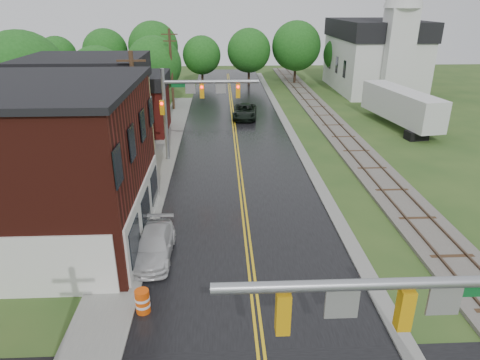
{
  "coord_description": "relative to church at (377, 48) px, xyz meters",
  "views": [
    {
      "loc": [
        -1.31,
        -5.49,
        11.88
      ],
      "look_at": [
        -0.41,
        14.31,
        3.5
      ],
      "focal_mm": 32.0,
      "sensor_mm": 36.0,
      "label": 1
    }
  ],
  "objects": [
    {
      "name": "main_road",
      "position": [
        -20.0,
        -23.74,
        -5.83
      ],
      "size": [
        10.0,
        90.0,
        0.02
      ],
      "primitive_type": "cube",
      "color": "black",
      "rests_on": "ground"
    },
    {
      "name": "curb_right",
      "position": [
        -14.6,
        -18.74,
        -5.83
      ],
      "size": [
        0.8,
        70.0,
        0.12
      ],
      "primitive_type": "cube",
      "color": "gray",
      "rests_on": "ground"
    },
    {
      "name": "sidewalk_left",
      "position": [
        -26.2,
        -28.74,
        -5.83
      ],
      "size": [
        2.4,
        50.0,
        0.12
      ],
      "primitive_type": "cube",
      "color": "gray",
      "rests_on": "ground"
    },
    {
      "name": "yellow_house",
      "position": [
        -31.0,
        -27.74,
        -2.63
      ],
      "size": [
        8.0,
        7.0,
        6.4
      ],
      "primitive_type": "cube",
      "color": "tan",
      "rests_on": "ground"
    },
    {
      "name": "darkred_building",
      "position": [
        -30.0,
        -18.74,
        -3.63
      ],
      "size": [
        7.0,
        6.0,
        4.4
      ],
      "primitive_type": "cube",
      "color": "#3F0F0C",
      "rests_on": "ground"
    },
    {
      "name": "church",
      "position": [
        0.0,
        0.0,
        0.0
      ],
      "size": [
        10.4,
        18.4,
        20.0
      ],
      "color": "silver",
      "rests_on": "ground"
    },
    {
      "name": "railroad",
      "position": [
        -10.0,
        -18.74,
        -5.73
      ],
      "size": [
        3.2,
        80.0,
        0.3
      ],
      "color": "#59544C",
      "rests_on": "ground"
    },
    {
      "name": "traffic_signal_near",
      "position": [
        -16.53,
        -51.74,
        -0.87
      ],
      "size": [
        7.34,
        0.3,
        7.2
      ],
      "color": "gray",
      "rests_on": "ground"
    },
    {
      "name": "traffic_signal_far",
      "position": [
        -23.47,
        -26.74,
        -0.86
      ],
      "size": [
        7.34,
        0.43,
        7.2
      ],
      "color": "gray",
      "rests_on": "ground"
    },
    {
      "name": "utility_pole_b",
      "position": [
        -26.8,
        -31.74,
        -1.11
      ],
      "size": [
        1.8,
        0.28,
        9.0
      ],
      "color": "#382616",
      "rests_on": "ground"
    },
    {
      "name": "utility_pole_c",
      "position": [
        -26.8,
        -9.74,
        -1.11
      ],
      "size": [
        1.8,
        0.28,
        9.0
      ],
      "color": "#382616",
      "rests_on": "ground"
    },
    {
      "name": "tree_left_b",
      "position": [
        -37.85,
        -21.84,
        -0.12
      ],
      "size": [
        7.6,
        7.6,
        9.69
      ],
      "color": "black",
      "rests_on": "ground"
    },
    {
      "name": "tree_left_c",
      "position": [
        -33.85,
        -13.84,
        -1.32
      ],
      "size": [
        6.0,
        6.0,
        7.65
      ],
      "color": "black",
      "rests_on": "ground"
    },
    {
      "name": "tree_left_e",
      "position": [
        -28.85,
        -7.84,
        -1.02
      ],
      "size": [
        6.4,
        6.4,
        8.16
      ],
      "color": "black",
      "rests_on": "ground"
    },
    {
      "name": "suv_dark",
      "position": [
        -18.73,
        -13.94,
        -5.1
      ],
      "size": [
        2.94,
        5.51,
        1.47
      ],
      "primitive_type": "imported",
      "rotation": [
        0.0,
        0.0,
        -0.1
      ],
      "color": "black",
      "rests_on": "ground"
    },
    {
      "name": "pickup_white",
      "position": [
        -24.74,
        -40.84,
        -5.18
      ],
      "size": [
        1.88,
        4.53,
        1.31
      ],
      "primitive_type": "imported",
      "rotation": [
        0.0,
        0.0,
        -0.01
      ],
      "color": "silver",
      "rests_on": "ground"
    },
    {
      "name": "semi_trailer",
      "position": [
        -3.4,
        -18.03,
        -3.62
      ],
      "size": [
        4.32,
        11.86,
        3.7
      ],
      "color": "black",
      "rests_on": "ground"
    },
    {
      "name": "construction_barrel",
      "position": [
        -24.64,
        -44.94,
        -5.31
      ],
      "size": [
        0.65,
        0.65,
        1.05
      ],
      "primitive_type": "cylinder",
      "rotation": [
        0.0,
        0.0,
        -0.11
      ],
      "color": "#DD4A09",
      "rests_on": "ground"
    }
  ]
}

